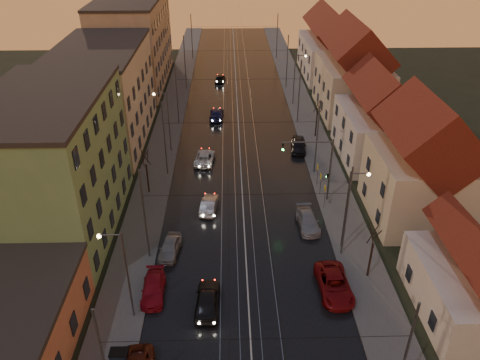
{
  "coord_description": "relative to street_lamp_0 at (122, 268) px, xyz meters",
  "views": [
    {
      "loc": [
        -1.36,
        -23.77,
        27.08
      ],
      "look_at": [
        -0.3,
        17.38,
        3.0
      ],
      "focal_mm": 35.0,
      "sensor_mm": 36.0,
      "label": 1
    }
  ],
  "objects": [
    {
      "name": "catenary_pole_l_3",
      "position": [
        0.5,
        37.0,
        -0.39
      ],
      "size": [
        0.16,
        0.16,
        9.0
      ],
      "primitive_type": "cylinder",
      "color": "#595B60",
      "rests_on": "ground"
    },
    {
      "name": "street_lamp_1",
      "position": [
        18.21,
        8.0,
        0.0
      ],
      "size": [
        1.75,
        0.32,
        8.0
      ],
      "color": "#595B60",
      "rests_on": "ground"
    },
    {
      "name": "bare_tree_1",
      "position": [
        19.31,
        4.0,
        -2.4
      ],
      "size": [
        1.09,
        1.09,
        5.11
      ],
      "color": "black",
      "rests_on": "ground"
    },
    {
      "name": "parked_right_2",
      "position": [
        16.6,
        27.81,
        -4.11
      ],
      "size": [
        2.31,
        4.7,
        1.54
      ],
      "primitive_type": "imported",
      "rotation": [
        0.0,
        0.0,
        -0.11
      ],
      "color": "black",
      "rests_on": "ground"
    },
    {
      "name": "street_lamp_0",
      "position": [
        0.0,
        0.0,
        0.0
      ],
      "size": [
        1.75,
        0.32,
        8.0
      ],
      "color": "#595B60",
      "rests_on": "ground"
    },
    {
      "name": "street_lamp_2",
      "position": [
        0.0,
        28.0,
        0.0
      ],
      "size": [
        1.75,
        0.32,
        8.0
      ],
      "color": "#595B60",
      "rests_on": "ground"
    },
    {
      "name": "bare_tree_2",
      "position": [
        19.51,
        32.0,
        -2.4
      ],
      "size": [
        1.09,
        1.09,
        5.11
      ],
      "color": "black",
      "rests_on": "ground"
    },
    {
      "name": "driving_car_2",
      "position": [
        4.73,
        24.95,
        -4.23
      ],
      "size": [
        2.67,
        4.93,
        1.31
      ],
      "primitive_type": "imported",
      "rotation": [
        0.0,
        0.0,
        3.03
      ],
      "color": "silver",
      "rests_on": "ground"
    },
    {
      "name": "tram_rail_3",
      "position": [
        11.3,
        38.0,
        -4.83
      ],
      "size": [
        0.06,
        120.0,
        0.03
      ],
      "primitive_type": "cube",
      "color": "gray",
      "rests_on": "road"
    },
    {
      "name": "tram_rail_2",
      "position": [
        9.87,
        38.0,
        -4.83
      ],
      "size": [
        0.06,
        120.0,
        0.03
      ],
      "primitive_type": "cube",
      "color": "gray",
      "rests_on": "road"
    },
    {
      "name": "parked_right_1",
      "position": [
        15.3,
        11.31,
        -4.22
      ],
      "size": [
        2.13,
        4.68,
        1.33
      ],
      "primitive_type": "imported",
      "rotation": [
        0.0,
        0.0,
        0.06
      ],
      "color": "#A7A7AC",
      "rests_on": "ground"
    },
    {
      "name": "sidewalk_right",
      "position": [
        19.1,
        38.0,
        -4.81
      ],
      "size": [
        4.0,
        120.0,
        0.15
      ],
      "primitive_type": "cube",
      "color": "#4C4C4C",
      "rests_on": "ground"
    },
    {
      "name": "parked_left_3",
      "position": [
        2.29,
        7.53,
        -4.2
      ],
      "size": [
        2.12,
        4.22,
        1.38
      ],
      "primitive_type": "imported",
      "rotation": [
        0.0,
        0.0,
        -0.13
      ],
      "color": "gray",
      "rests_on": "ground"
    },
    {
      "name": "house_right_4",
      "position": [
        26.1,
        59.0,
        0.16
      ],
      "size": [
        9.18,
        16.32,
        10.0
      ],
      "color": "silver",
      "rests_on": "ground"
    },
    {
      "name": "apartment_left_1",
      "position": [
        -8.4,
        12.0,
        1.61
      ],
      "size": [
        10.0,
        18.0,
        13.0
      ],
      "primitive_type": "cube",
      "color": "#61905C",
      "rests_on": "ground"
    },
    {
      "name": "parked_right_0",
      "position": [
        16.08,
        2.34,
        -4.14
      ],
      "size": [
        2.65,
        5.45,
        1.49
      ],
      "primitive_type": "imported",
      "rotation": [
        0.0,
        0.0,
        0.03
      ],
      "color": "maroon",
      "rests_on": "ground"
    },
    {
      "name": "traffic_light_mast",
      "position": [
        17.1,
        16.0,
        -0.29
      ],
      "size": [
        5.3,
        0.32,
        7.2
      ],
      "color": "#595B60",
      "rests_on": "ground"
    },
    {
      "name": "catenary_pole_l_5",
      "position": [
        0.5,
        70.0,
        -0.39
      ],
      "size": [
        0.16,
        0.16,
        9.0
      ],
      "primitive_type": "cylinder",
      "color": "#595B60",
      "rests_on": "ground"
    },
    {
      "name": "catenary_pole_r_2",
      "position": [
        17.7,
        22.0,
        -0.39
      ],
      "size": [
        0.16,
        0.16,
        9.0
      ],
      "primitive_type": "cylinder",
      "color": "#595B60",
      "rests_on": "ground"
    },
    {
      "name": "tram_rail_0",
      "position": [
        6.9,
        38.0,
        -4.83
      ],
      "size": [
        0.06,
        120.0,
        0.03
      ],
      "primitive_type": "cube",
      "color": "gray",
      "rests_on": "road"
    },
    {
      "name": "bare_tree_0",
      "position": [
        -1.09,
        18.0,
        -2.4
      ],
      "size": [
        1.09,
        1.09,
        5.11
      ],
      "color": "black",
      "rests_on": "ground"
    },
    {
      "name": "catenary_pole_l_4",
      "position": [
        0.5,
        52.0,
        -0.39
      ],
      "size": [
        0.16,
        0.16,
        9.0
      ],
      "primitive_type": "cylinder",
      "color": "#595B60",
      "rests_on": "ground"
    },
    {
      "name": "catenary_pole_r_4",
      "position": [
        17.7,
        52.0,
        -0.39
      ],
      "size": [
        0.16,
        0.16,
        9.0
      ],
      "primitive_type": "cylinder",
      "color": "#595B60",
      "rests_on": "ground"
    },
    {
      "name": "house_right_2",
      "position": [
        26.1,
        26.0,
        -0.24
      ],
      "size": [
        9.18,
        12.24,
        9.2
      ],
      "color": "silver",
      "rests_on": "ground"
    },
    {
      "name": "catenary_pole_l_2",
      "position": [
        0.5,
        22.0,
        -0.39
      ],
      "size": [
        0.16,
        0.16,
        9.0
      ],
      "primitive_type": "cylinder",
      "color": "#595B60",
      "rests_on": "ground"
    },
    {
      "name": "parked_left_2",
      "position": [
        1.5,
        2.34,
        -4.25
      ],
      "size": [
        1.91,
        4.41,
        1.26
      ],
      "primitive_type": "imported",
      "rotation": [
        0.0,
        0.0,
        0.03
      ],
      "color": "maroon",
      "rests_on": "ground"
    },
    {
      "name": "dumpster",
      "position": [
        0.14,
        -4.35,
        -4.19
      ],
      "size": [
        1.2,
        0.81,
        1.1
      ],
      "primitive_type": "cube",
      "rotation": [
        0.0,
        0.0,
        -0.0
      ],
      "color": "black",
      "rests_on": "sidewalk_left"
    },
    {
      "name": "sidewalk_left",
      "position": [
        -0.9,
        38.0,
        -4.81
      ],
      "size": [
        4.0,
        120.0,
        0.15
      ],
      "primitive_type": "cube",
      "color": "#4C4C4C",
      "rests_on": "ground"
    },
    {
      "name": "catenary_pole_l_1",
      "position": [
        0.5,
        7.0,
        -0.39
      ],
      "size": [
        0.16,
        0.16,
        9.0
      ],
      "primitive_type": "cylinder",
      "color": "#595B60",
      "rests_on": "ground"
    },
    {
      "name": "house_right_1",
      "position": [
        26.1,
        13.0,
        0.56
      ],
      "size": [
        8.67,
        10.2,
        10.8
      ],
      "color": "beige",
      "rests_on": "ground"
    },
    {
      "name": "road",
      "position": [
        9.1,
        38.0,
        -4.87
      ],
      "size": [
        16.0,
        120.0,
        0.04
      ],
      "primitive_type": "cube",
      "color": "black",
      "rests_on": "ground"
    },
    {
      "name": "driving_car_0",
      "position": [
        5.92,
        0.84,
        -4.1
      ],
      "size": [
        2.08,
        4.71,
        1.58
      ],
      "primitive_type": "imported",
      "rotation": [
        0.0,
        0.0,
        3.09
      ],
      "color": "black",
      "rests_on": "ground"
    },
    {
      "name": "driving_car_1",
      "position": [
        5.61,
        14.43,
        -4.2
      ],
      "size": [
        1.97,
        4.3,
        1.37
      ],
      "primitive_type": "imported",
      "rotation": [
        0.0,
        0.0,
        3.01
      ],
      "color": "#A4A5A9",
      "rests_on": "ground"
    },
    {
      "name": "driving_car_4",
      "position": [
        6.27,
        55.44,
        -4.23
      ],
      "size": [
        2.05,
        4.02,
        1.31
      ],
      "primitive_type": "imported",
      "rotation": [
        0.0,
        0.0,
        3.01
      ],
      "color": "black",
      "rests_on": "ground"
    },
    {
      "name": "street_lamp_3",
      "position": [
        18.21,
        44.0,
        0.0
      ],
      "size": [
        1.75,
        0.32,
        8.0
      ],
      "color": "#595B60",
      "rests_on": "ground"
    },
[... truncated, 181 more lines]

